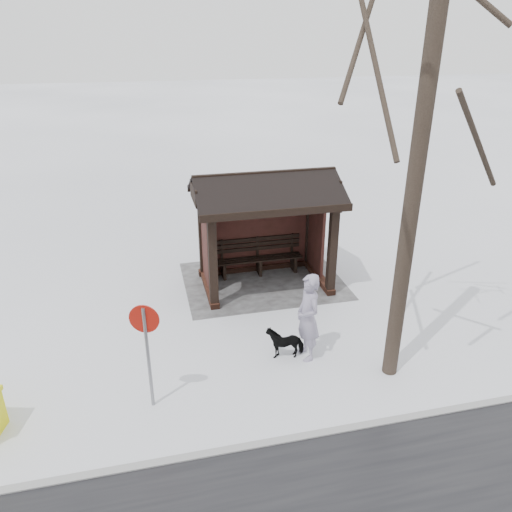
% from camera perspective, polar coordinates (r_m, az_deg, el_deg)
% --- Properties ---
extents(ground, '(120.00, 120.00, 0.00)m').
position_cam_1_polar(ground, '(13.39, 0.99, -3.23)').
color(ground, white).
rests_on(ground, ground).
extents(kerb, '(120.00, 0.15, 0.06)m').
position_cam_1_polar(kerb, '(9.12, 10.05, -18.94)').
color(kerb, gray).
rests_on(kerb, ground).
extents(trampled_patch, '(4.20, 3.20, 0.02)m').
position_cam_1_polar(trampled_patch, '(13.56, 0.79, -2.82)').
color(trampled_patch, gray).
rests_on(trampled_patch, ground).
extents(bus_shelter, '(3.60, 2.40, 3.09)m').
position_cam_1_polar(bus_shelter, '(12.68, 0.89, 5.79)').
color(bus_shelter, '#331B12').
rests_on(bus_shelter, ground).
extents(tree_near, '(3.42, 3.42, 9.03)m').
position_cam_1_polar(tree_near, '(8.55, 19.75, 22.74)').
color(tree_near, black).
rests_on(tree_near, ground).
extents(pedestrian, '(0.52, 0.73, 1.88)m').
position_cam_1_polar(pedestrian, '(10.16, 5.97, -6.99)').
color(pedestrian, '#938BA3').
rests_on(pedestrian, ground).
extents(dog, '(0.80, 0.42, 0.65)m').
position_cam_1_polar(dog, '(10.51, 3.34, -9.72)').
color(dog, black).
rests_on(dog, ground).
extents(road_sign, '(0.51, 0.21, 2.07)m').
position_cam_1_polar(road_sign, '(8.77, -12.49, -8.66)').
color(road_sign, gray).
rests_on(road_sign, ground).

